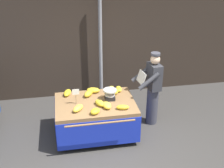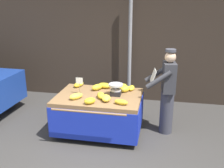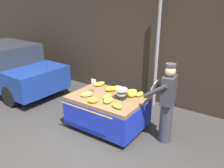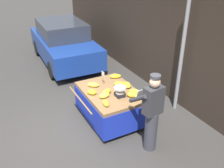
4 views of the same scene
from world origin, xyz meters
name	(u,v)px [view 2 (image 2 of 4)]	position (x,y,z in m)	size (l,w,h in m)	color
ground_plane	(92,161)	(0.00, 0.00, 0.00)	(60.00, 60.00, 0.00)	#383533
back_wall	(122,19)	(0.00, 3.11, 2.12)	(16.00, 0.24, 4.24)	#332821
street_pole	(130,48)	(0.25, 2.77, 1.42)	(0.09, 0.09, 2.84)	gray
banana_cart	(99,105)	(-0.13, 1.03, 0.59)	(1.68, 1.39, 0.79)	olive
weighing_scale	(116,90)	(0.20, 1.10, 0.91)	(0.28, 0.28, 0.23)	black
price_sign	(79,82)	(-0.52, 1.03, 1.04)	(0.14, 0.01, 0.34)	#997A51
banana_bunch_0	(97,87)	(-0.24, 1.33, 0.85)	(0.14, 0.27, 0.13)	gold
banana_bunch_1	(131,88)	(0.46, 1.47, 0.84)	(0.13, 0.25, 0.09)	yellow
banana_bunch_2	(76,96)	(-0.50, 0.75, 0.85)	(0.13, 0.28, 0.11)	yellow
banana_bunch_3	(122,87)	(0.26, 1.45, 0.86)	(0.12, 0.26, 0.13)	yellow
banana_bunch_4	(106,98)	(0.07, 0.77, 0.85)	(0.16, 0.26, 0.11)	yellow
banana_bunch_5	(101,96)	(-0.05, 0.89, 0.85)	(0.14, 0.27, 0.11)	yellow
banana_bunch_6	(79,84)	(-0.68, 1.47, 0.84)	(0.14, 0.30, 0.10)	gold
banana_bunch_7	(121,102)	(0.38, 0.65, 0.84)	(0.12, 0.26, 0.09)	gold
banana_bunch_8	(105,85)	(-0.11, 1.48, 0.85)	(0.17, 0.29, 0.11)	gold
banana_bunch_9	(90,101)	(-0.19, 0.58, 0.85)	(0.15, 0.22, 0.11)	gold
banana_bunch_10	(125,89)	(0.35, 1.32, 0.86)	(0.14, 0.22, 0.13)	yellow
vendor_person	(167,92)	(1.19, 1.26, 0.87)	(0.62, 0.56, 1.71)	#383842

